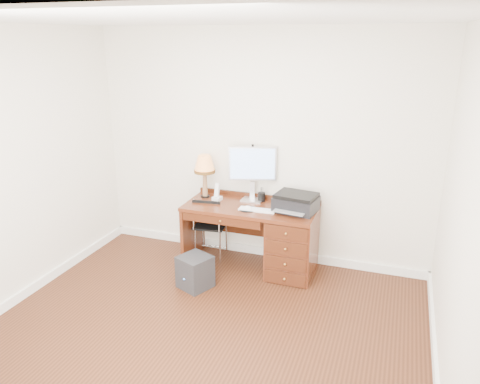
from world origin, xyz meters
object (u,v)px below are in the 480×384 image
at_px(desk, 277,237).
at_px(equipment_box, 195,272).
at_px(chair, 209,222).
at_px(monitor, 253,167).
at_px(leg_lamp, 205,167).
at_px(phone, 217,195).
at_px(printer, 296,202).

relative_size(desk, equipment_box, 4.20).
distance_m(desk, chair, 0.86).
distance_m(desk, monitor, 0.85).
bearing_deg(leg_lamp, phone, -18.87).
bearing_deg(equipment_box, chair, 124.30).
height_order(printer, equipment_box, printer).
bearing_deg(desk, printer, 7.48).
height_order(monitor, printer, monitor).
bearing_deg(desk, monitor, 148.70).
height_order(phone, chair, phone).
distance_m(printer, phone, 0.95).
relative_size(desk, phone, 7.38).
bearing_deg(leg_lamp, chair, -50.76).
relative_size(monitor, phone, 3.15).
xyz_separation_m(monitor, leg_lamp, (-0.57, -0.09, -0.03)).
distance_m(printer, leg_lamp, 1.17).
height_order(printer, chair, printer).
relative_size(phone, equipment_box, 0.57).
bearing_deg(chair, phone, 9.64).
bearing_deg(monitor, equipment_box, -130.35).
height_order(leg_lamp, chair, leg_lamp).
distance_m(leg_lamp, chair, 0.66).
bearing_deg(leg_lamp, printer, -5.25).
distance_m(desk, phone, 0.86).
bearing_deg(desk, phone, 174.87).
xyz_separation_m(leg_lamp, chair, (0.08, -0.09, -0.65)).
bearing_deg(printer, phone, -174.10).
relative_size(desk, chair, 1.93).
bearing_deg(printer, chair, -172.13).
height_order(chair, equipment_box, chair).
height_order(printer, phone, phone).
height_order(monitor, equipment_box, monitor).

